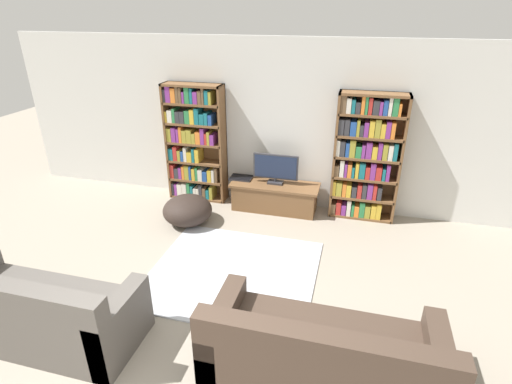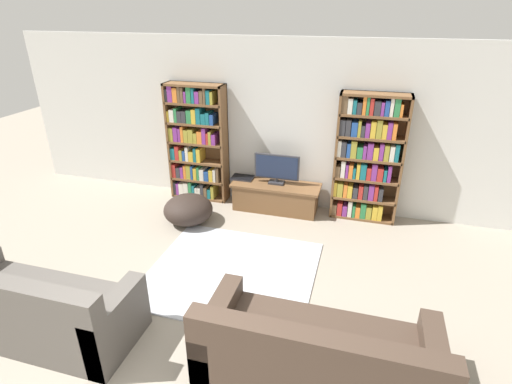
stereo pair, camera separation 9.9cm
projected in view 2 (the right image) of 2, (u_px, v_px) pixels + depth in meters
The scene contains 10 objects.
wall_back at pixel (276, 125), 6.19m from camera, with size 8.80×0.06×2.60m.
bookshelf_left at pixel (196, 143), 6.50m from camera, with size 0.96×0.30×1.91m.
bookshelf_right at pixel (367, 158), 5.82m from camera, with size 0.96×0.30×1.91m.
tv_stand at pixel (276, 197), 6.36m from camera, with size 1.39×0.50×0.44m.
television at pixel (277, 168), 6.18m from camera, with size 0.71×0.16×0.48m.
laptop at pixel (242, 177), 6.47m from camera, with size 0.35×0.26×0.03m.
area_rug at pixel (232, 272), 4.91m from camera, with size 1.99×1.87×0.02m.
couch_left_sectional at pixel (36, 310), 3.88m from camera, with size 1.94×0.80×0.85m.
couch_right_sofa at pixel (317, 359), 3.35m from camera, with size 1.97×0.91×0.86m.
beanbag_ottoman at pixel (188, 210), 5.98m from camera, with size 0.73×0.73×0.43m, color #2D231E.
Camera 2 is at (1.37, -1.67, 2.98)m, focal length 28.00 mm.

